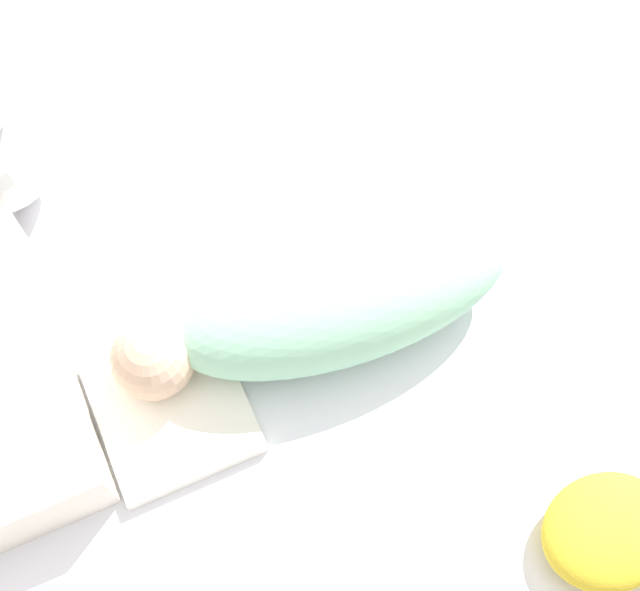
# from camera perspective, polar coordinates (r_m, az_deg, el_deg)

# --- Properties ---
(ground_plane) EXTENTS (12.00, 12.00, 0.00)m
(ground_plane) POSITION_cam_1_polar(r_m,az_deg,el_deg) (1.39, -1.24, -3.78)
(ground_plane) COLOR #B2A893
(bed_mattress) EXTENTS (1.26, 1.06, 0.19)m
(bed_mattress) POSITION_cam_1_polar(r_m,az_deg,el_deg) (1.30, -1.33, -2.28)
(bed_mattress) COLOR white
(bed_mattress) RESTS_ON ground_plane
(burp_cloth) EXTENTS (0.18, 0.20, 0.02)m
(burp_cloth) POSITION_cam_1_polar(r_m,az_deg,el_deg) (1.16, -9.47, -7.07)
(burp_cloth) COLOR white
(burp_cloth) RESTS_ON bed_mattress
(swaddled_baby) EXTENTS (0.53, 0.22, 0.14)m
(swaddled_baby) POSITION_cam_1_polar(r_m,az_deg,el_deg) (1.13, 0.36, -0.42)
(swaddled_baby) COLOR #99D6B2
(swaddled_baby) RESTS_ON bed_mattress
(turtle_plush) EXTENTS (0.21, 0.14, 0.06)m
(turtle_plush) POSITION_cam_1_polar(r_m,az_deg,el_deg) (1.15, 18.33, -13.96)
(turtle_plush) COLOR yellow
(turtle_plush) RESTS_ON bed_mattress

